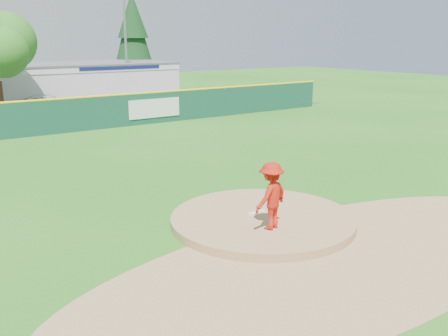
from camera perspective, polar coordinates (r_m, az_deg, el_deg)
ground at (r=15.11m, az=4.41°, el=-6.36°), size 120.00×120.00×0.00m
pitchers_mound at (r=15.11m, az=4.41°, el=-6.36°), size 5.50×5.50×0.50m
pitching_rubber at (r=15.23m, az=3.71°, el=-5.08°), size 0.60×0.15×0.04m
infield_dirt_arc at (r=13.12m, az=12.90°, el=-10.05°), size 15.40×15.40×0.01m
parking_lot at (r=39.26m, az=-21.67°, el=5.76°), size 44.00×16.00×0.02m
pitcher at (r=13.78m, az=5.40°, el=-3.19°), size 1.37×1.00×1.89m
van at (r=38.30m, az=-19.28°, el=6.85°), size 5.41×3.28×1.40m
pool_building_grp at (r=45.53m, az=-16.02°, el=9.42°), size 15.20×8.20×3.31m
fence_banners at (r=29.73m, az=-22.85°, el=5.01°), size 20.80×0.04×1.20m
outfield_fence at (r=30.51m, az=-17.70°, el=5.86°), size 40.00×0.14×2.07m
conifer_tree at (r=51.75m, az=-10.34°, el=14.62°), size 4.40×4.40×9.50m
light_pole_right at (r=43.71m, az=-11.21°, el=14.61°), size 1.75×0.25×10.00m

